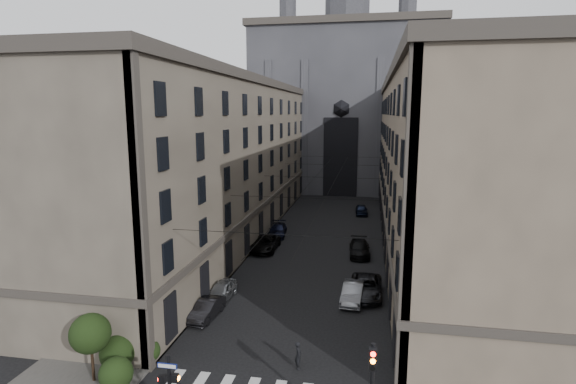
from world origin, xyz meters
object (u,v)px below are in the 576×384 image
Objects in this scene: car_right_far at (362,210)px; pedestrian at (298,355)px; car_left_midfar at (265,243)px; car_left_near at (221,291)px; car_left_midnear at (207,309)px; car_right_midnear at (366,287)px; car_right_midfar at (360,248)px; car_right_near at (353,292)px; gothic_tower at (345,97)px; car_left_far at (277,230)px.

car_right_far is 2.54× the size of pedestrian.
car_right_far is (9.94, 19.56, -0.05)m from car_left_midfar.
car_left_near is at bearing 27.83° from pedestrian.
car_left_near is 3.36m from car_left_midnear.
car_right_midnear is at bearing -31.92° from pedestrian.
car_right_midfar is 1.21× the size of car_right_far.
car_right_far is at bearing 87.17° from car_right_midfar.
car_right_midnear is at bearing 15.48° from car_left_near.
car_left_midnear is at bearing -150.85° from car_right_near.
car_left_near is at bearing -96.07° from gothic_tower.
car_right_midnear is at bearing -62.47° from car_left_far.
car_left_far is 19.84m from car_right_midnear.
pedestrian is at bearing -108.01° from car_right_midnear.
car_right_midnear is at bearing -89.14° from car_right_midfar.
pedestrian is at bearing -101.17° from car_right_near.
gothic_tower is at bearing 98.26° from car_right_near.
car_left_midnear is (0.00, -3.36, -0.04)m from car_left_near.
car_right_midnear is 1.07× the size of car_right_midfar.
car_left_midfar reaches higher than car_right_midnear.
pedestrian is (-2.76, -10.16, 0.09)m from car_right_near.
car_left_near reaches higher than car_left_midnear.
car_left_near is at bearing -131.66° from car_right_midfar.
car_left_far is at bearing 93.47° from car_left_midnear.
car_left_near is 17.16m from car_right_midfar.
car_left_midfar reaches higher than car_right_midfar.
car_right_midnear is at bearing -43.93° from car_left_midfar.
car_right_far is (10.40, 36.27, 0.06)m from car_left_midnear.
car_right_near is at bearing -28.82° from pedestrian.
car_left_far is at bearing 122.86° from car_right_near.
car_left_midfar is at bearing -97.28° from gothic_tower.
car_left_far is at bearing -98.25° from gothic_tower.
car_right_midfar is at bearing -84.38° from gothic_tower.
car_left_near is 0.81× the size of car_right_midfar.
pedestrian is (-2.76, -41.56, 0.11)m from car_right_far.
car_right_near is (10.40, 1.52, 0.03)m from car_left_near.
car_left_midfar reaches higher than car_right_far.
car_left_near is 0.98× the size of car_right_far.
car_right_far is at bearing 94.03° from car_right_near.
car_left_midnear is 0.95× the size of car_right_far.
car_left_near is 10.51m from car_right_near.
gothic_tower reaches higher than car_right_far.
gothic_tower is 13.71× the size of car_right_far.
car_left_midnear is 37.73m from car_right_far.
car_right_midfar reaches higher than car_left_near.
car_right_midnear reaches higher than car_left_near.
car_right_midnear reaches higher than car_left_midnear.
car_left_midnear is 19.91m from car_right_midfar.
car_right_midfar is at bearing 93.01° from car_right_near.
gothic_tower is at bearing 95.65° from car_right_midnear.
pedestrian reaches higher than car_right_midnear.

